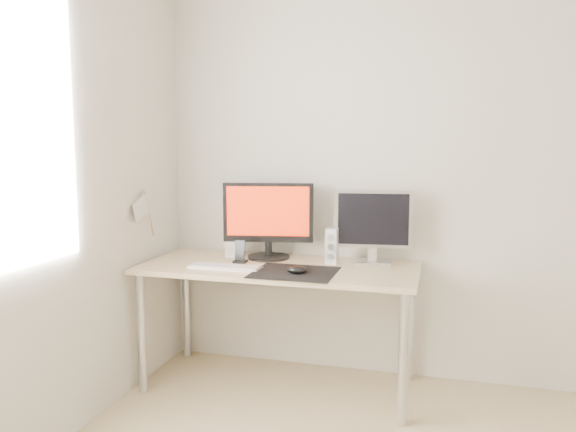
{
  "coord_description": "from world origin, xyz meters",
  "views": [
    {
      "loc": [
        -0.02,
        -1.69,
        1.42
      ],
      "look_at": [
        -0.9,
        1.46,
        1.01
      ],
      "focal_mm": 35.0,
      "sensor_mm": 36.0,
      "label": 1
    }
  ],
  "objects_px": {
    "mouse": "(297,270)",
    "desk": "(279,278)",
    "keyboard": "(225,267)",
    "main_monitor": "(268,218)",
    "speaker_left": "(232,240)",
    "second_monitor": "(373,223)",
    "phone_dock": "(240,256)",
    "speaker_right": "(332,246)"
  },
  "relations": [
    {
      "from": "main_monitor",
      "to": "speaker_left",
      "type": "xyz_separation_m",
      "value": [
        -0.23,
        -0.02,
        -0.15
      ]
    },
    {
      "from": "main_monitor",
      "to": "keyboard",
      "type": "xyz_separation_m",
      "value": [
        -0.15,
        -0.32,
        -0.25
      ]
    },
    {
      "from": "mouse",
      "to": "second_monitor",
      "type": "xyz_separation_m",
      "value": [
        0.36,
        0.39,
        0.22
      ]
    },
    {
      "from": "main_monitor",
      "to": "second_monitor",
      "type": "bearing_deg",
      "value": 3.1
    },
    {
      "from": "speaker_left",
      "to": "phone_dock",
      "type": "distance_m",
      "value": 0.2
    },
    {
      "from": "speaker_right",
      "to": "keyboard",
      "type": "relative_size",
      "value": 0.5
    },
    {
      "from": "desk",
      "to": "speaker_left",
      "type": "distance_m",
      "value": 0.42
    },
    {
      "from": "phone_dock",
      "to": "main_monitor",
      "type": "bearing_deg",
      "value": 53.36
    },
    {
      "from": "mouse",
      "to": "speaker_left",
      "type": "height_order",
      "value": "speaker_left"
    },
    {
      "from": "speaker_right",
      "to": "main_monitor",
      "type": "bearing_deg",
      "value": 175.01
    },
    {
      "from": "speaker_right",
      "to": "second_monitor",
      "type": "bearing_deg",
      "value": 16.81
    },
    {
      "from": "speaker_right",
      "to": "keyboard",
      "type": "distance_m",
      "value": 0.64
    },
    {
      "from": "main_monitor",
      "to": "keyboard",
      "type": "distance_m",
      "value": 0.44
    },
    {
      "from": "desk",
      "to": "phone_dock",
      "type": "relative_size",
      "value": 11.94
    },
    {
      "from": "desk",
      "to": "second_monitor",
      "type": "relative_size",
      "value": 3.54
    },
    {
      "from": "mouse",
      "to": "keyboard",
      "type": "bearing_deg",
      "value": 175.33
    },
    {
      "from": "keyboard",
      "to": "phone_dock",
      "type": "relative_size",
      "value": 3.14
    },
    {
      "from": "speaker_right",
      "to": "keyboard",
      "type": "height_order",
      "value": "speaker_right"
    },
    {
      "from": "main_monitor",
      "to": "phone_dock",
      "type": "height_order",
      "value": "main_monitor"
    },
    {
      "from": "phone_dock",
      "to": "keyboard",
      "type": "bearing_deg",
      "value": -101.22
    },
    {
      "from": "second_monitor",
      "to": "speaker_right",
      "type": "bearing_deg",
      "value": -163.19
    },
    {
      "from": "main_monitor",
      "to": "speaker_right",
      "type": "relative_size",
      "value": 2.61
    },
    {
      "from": "speaker_right",
      "to": "phone_dock",
      "type": "distance_m",
      "value": 0.55
    },
    {
      "from": "speaker_left",
      "to": "desk",
      "type": "bearing_deg",
      "value": -23.8
    },
    {
      "from": "desk",
      "to": "second_monitor",
      "type": "xyz_separation_m",
      "value": [
        0.52,
        0.2,
        0.32
      ]
    },
    {
      "from": "desk",
      "to": "second_monitor",
      "type": "distance_m",
      "value": 0.64
    },
    {
      "from": "main_monitor",
      "to": "speaker_right",
      "type": "height_order",
      "value": "main_monitor"
    },
    {
      "from": "desk",
      "to": "speaker_left",
      "type": "bearing_deg",
      "value": 156.2
    },
    {
      "from": "second_monitor",
      "to": "phone_dock",
      "type": "xyz_separation_m",
      "value": [
        -0.76,
        -0.2,
        -0.2
      ]
    },
    {
      "from": "second_monitor",
      "to": "speaker_left",
      "type": "height_order",
      "value": "second_monitor"
    },
    {
      "from": "speaker_right",
      "to": "phone_dock",
      "type": "bearing_deg",
      "value": -166.07
    },
    {
      "from": "main_monitor",
      "to": "speaker_right",
      "type": "distance_m",
      "value": 0.43
    },
    {
      "from": "mouse",
      "to": "desk",
      "type": "xyz_separation_m",
      "value": [
        -0.16,
        0.19,
        -0.1
      ]
    },
    {
      "from": "desk",
      "to": "main_monitor",
      "type": "relative_size",
      "value": 2.92
    },
    {
      "from": "second_monitor",
      "to": "phone_dock",
      "type": "distance_m",
      "value": 0.81
    },
    {
      "from": "desk",
      "to": "speaker_left",
      "type": "height_order",
      "value": "speaker_left"
    },
    {
      "from": "keyboard",
      "to": "desk",
      "type": "bearing_deg",
      "value": 29.45
    },
    {
      "from": "desk",
      "to": "speaker_right",
      "type": "height_order",
      "value": "speaker_right"
    },
    {
      "from": "desk",
      "to": "phone_dock",
      "type": "height_order",
      "value": "phone_dock"
    },
    {
      "from": "second_monitor",
      "to": "speaker_left",
      "type": "bearing_deg",
      "value": -176.71
    },
    {
      "from": "second_monitor",
      "to": "keyboard",
      "type": "relative_size",
      "value": 1.07
    },
    {
      "from": "second_monitor",
      "to": "speaker_left",
      "type": "relative_size",
      "value": 2.15
    }
  ]
}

